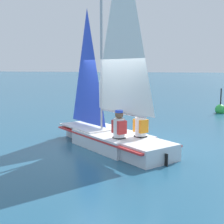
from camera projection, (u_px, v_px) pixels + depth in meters
ground_plane at (112, 147)px, 8.95m from camera, size 260.00×260.00×0.00m
sailboat_main at (112, 117)px, 8.82m from camera, size 3.41×4.10×5.91m
sailor_helm at (119, 130)px, 8.18m from camera, size 0.42×0.43×1.16m
sailor_crew at (141, 129)px, 8.34m from camera, size 0.42×0.43×1.16m
buoy_marker at (220, 109)px, 15.57m from camera, size 0.52×0.52×1.31m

